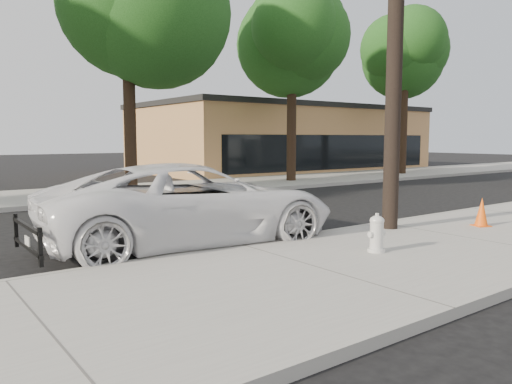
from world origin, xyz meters
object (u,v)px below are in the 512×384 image
Objects in this scene: police_cruiser at (192,204)px; traffic_cone at (482,212)px; utility_pole at (396,15)px; fire_hydrant at (377,234)px.

police_cruiser is 9.13× the size of traffic_cone.
utility_pole is 13.94× the size of traffic_cone.
police_cruiser is 9.25× the size of fire_hydrant.
police_cruiser reaches higher than traffic_cone.
utility_pole is 4.75m from traffic_cone.
utility_pole is 14.13× the size of fire_hydrant.
utility_pole is 4.90m from fire_hydrant.
police_cruiser is (-3.99, 1.71, -3.88)m from utility_pole.
fire_hydrant is (-2.05, -1.34, -4.24)m from utility_pole.
utility_pole is 1.53× the size of police_cruiser.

